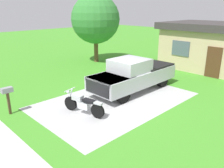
# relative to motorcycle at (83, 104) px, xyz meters

# --- Properties ---
(ground_plane) EXTENTS (80.00, 80.00, 0.00)m
(ground_plane) POSITION_rel_motorcycle_xyz_m (-0.05, 2.15, -0.47)
(ground_plane) COLOR #439228
(driveway_pad) EXTENTS (5.10, 8.06, 0.01)m
(driveway_pad) POSITION_rel_motorcycle_xyz_m (-0.05, 2.15, -0.47)
(driveway_pad) COLOR #B0B0B0
(driveway_pad) RESTS_ON ground
(motorcycle) EXTENTS (2.18, 0.85, 1.09)m
(motorcycle) POSITION_rel_motorcycle_xyz_m (0.00, 0.00, 0.00)
(motorcycle) COLOR black
(motorcycle) RESTS_ON ground
(pickup_truck) EXTENTS (2.03, 5.64, 1.90)m
(pickup_truck) POSITION_rel_motorcycle_xyz_m (-0.44, 4.05, 0.48)
(pickup_truck) COLOR black
(pickup_truck) RESTS_ON ground
(mailbox) EXTENTS (0.26, 0.48, 1.26)m
(mailbox) POSITION_rel_motorcycle_xyz_m (-2.31, -2.38, 0.51)
(mailbox) COLOR #4C3823
(mailbox) RESTS_ON ground
(shade_tree) EXTENTS (4.09, 4.09, 5.70)m
(shade_tree) POSITION_rel_motorcycle_xyz_m (-7.59, 7.32, 3.17)
(shade_tree) COLOR brown
(shade_tree) RESTS_ON ground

